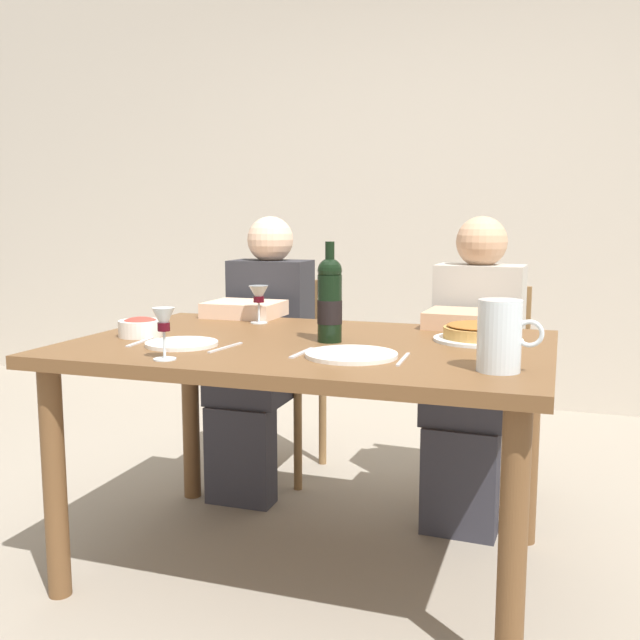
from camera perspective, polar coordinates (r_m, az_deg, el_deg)
ground_plane at (r=2.53m, az=-0.78°, el=-18.94°), size 8.00×8.00×0.00m
back_wall at (r=4.57m, az=9.34°, el=11.10°), size 8.00×0.10×2.80m
dining_table at (r=2.31m, az=-0.81°, el=-4.01°), size 1.50×1.00×0.76m
wine_bottle at (r=2.28m, az=0.78°, el=1.62°), size 0.08×0.08×0.32m
water_pitcher at (r=1.90m, az=14.08°, el=-1.54°), size 0.17×0.11×0.19m
baked_tart at (r=2.36m, az=12.44°, el=-0.98°), size 0.28×0.28×0.06m
salad_bowl at (r=2.47m, az=-14.07°, el=-0.51°), size 0.14×0.14×0.07m
wine_glass_left_diner at (r=2.70m, az=-4.89°, el=1.90°), size 0.07×0.07×0.14m
wine_glass_right_diner at (r=2.03m, az=-12.31°, el=-0.22°), size 0.06×0.06×0.15m
dinner_plate_left_setting at (r=2.05m, az=2.51°, el=-2.77°), size 0.26×0.26×0.01m
dinner_plate_right_setting at (r=2.27m, az=-10.92°, el=-1.85°), size 0.22×0.22×0.01m
fork_left_setting at (r=2.09m, az=-1.44°, el=-2.62°), size 0.02×0.16×0.00m
knife_left_setting at (r=2.01m, az=6.62°, el=-3.11°), size 0.02×0.18×0.00m
knife_right_setting at (r=2.20m, az=-7.51°, el=-2.18°), size 0.03×0.18×0.00m
spoon_right_setting at (r=2.34m, az=-14.11°, el=-1.71°), size 0.03×0.16×0.00m
chair_left at (r=3.31m, az=-3.08°, el=-3.35°), size 0.40×0.40×0.87m
diner_left at (r=3.07m, az=-4.70°, el=-1.98°), size 0.34×0.50×1.16m
chair_right at (r=3.08m, az=12.70°, el=-4.38°), size 0.42×0.42×0.87m
diner_right at (r=2.83m, az=12.08°, el=-3.00°), size 0.35×0.51×1.16m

